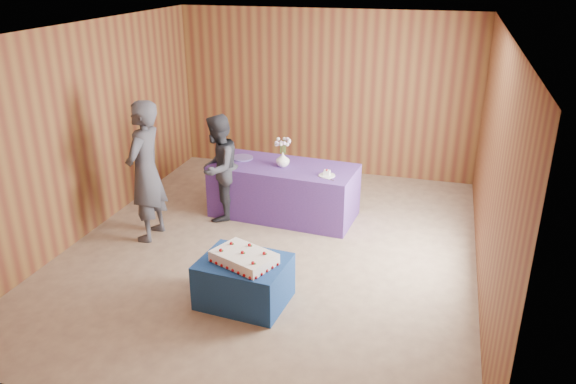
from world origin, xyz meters
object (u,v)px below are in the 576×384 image
at_px(sheet_cake, 244,258).
at_px(vase, 283,159).
at_px(serving_table, 284,191).
at_px(guest_right, 218,168).
at_px(cake_table, 244,281).
at_px(guest_left, 146,171).

height_order(sheet_cake, vase, vase).
relative_size(sheet_cake, vase, 3.94).
bearing_deg(sheet_cake, serving_table, 118.62).
height_order(serving_table, guest_right, guest_right).
distance_m(cake_table, vase, 2.32).
xyz_separation_m(guest_left, guest_right, (0.65, 0.80, -0.17)).
xyz_separation_m(cake_table, serving_table, (-0.22, 2.25, 0.12)).
height_order(vase, guest_right, guest_right).
xyz_separation_m(serving_table, guest_left, (-1.50, -1.13, 0.54)).
bearing_deg(cake_table, serving_table, 100.79).
xyz_separation_m(serving_table, sheet_cake, (0.24, -2.28, 0.18)).
relative_size(serving_table, sheet_cake, 2.60).
bearing_deg(cake_table, guest_right, 124.25).
relative_size(serving_table, guest_right, 1.34).
distance_m(vase, guest_right, 0.90).
xyz_separation_m(vase, guest_right, (-0.83, -0.31, -0.10)).
bearing_deg(guest_right, sheet_cake, 30.60).
bearing_deg(cake_table, sheet_cake, -51.99).
distance_m(serving_table, guest_right, 0.98).
bearing_deg(guest_right, vase, 111.94).
bearing_deg(guest_right, serving_table, 112.90).
height_order(cake_table, vase, vase).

